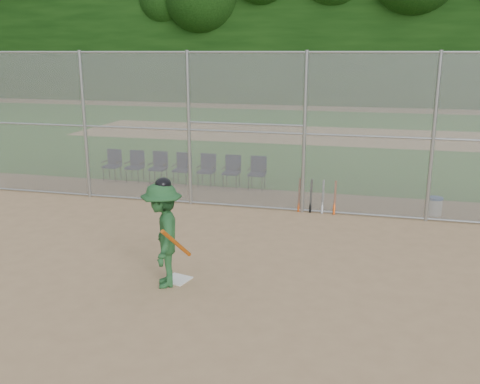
% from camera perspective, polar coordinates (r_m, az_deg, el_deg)
% --- Properties ---
extents(ground, '(100.00, 100.00, 0.00)m').
position_cam_1_polar(ground, '(9.35, -3.83, -10.36)').
color(ground, '#A5825B').
rests_on(ground, ground).
extents(grass_strip, '(100.00, 100.00, 0.00)m').
position_cam_1_polar(grass_strip, '(26.47, 8.33, 6.02)').
color(grass_strip, '#26631D').
rests_on(grass_strip, ground).
extents(dirt_patch_far, '(24.00, 24.00, 0.00)m').
position_cam_1_polar(dirt_patch_far, '(26.47, 8.33, 6.02)').
color(dirt_patch_far, tan).
rests_on(dirt_patch_far, ground).
extents(backstop_fence, '(16.09, 0.09, 4.00)m').
position_cam_1_polar(backstop_fence, '(13.44, 2.64, 6.64)').
color(backstop_fence, gray).
rests_on(backstop_fence, ground).
extents(treeline, '(81.00, 60.00, 11.00)m').
position_cam_1_polar(treeline, '(28.20, 9.22, 17.71)').
color(treeline, black).
rests_on(treeline, ground).
extents(home_plate, '(0.51, 0.51, 0.02)m').
position_cam_1_polar(home_plate, '(9.77, -6.72, -9.24)').
color(home_plate, white).
rests_on(home_plate, ground).
extents(batter_at_plate, '(1.10, 1.40, 1.93)m').
position_cam_1_polar(batter_at_plate, '(9.26, -8.24, -4.49)').
color(batter_at_plate, '#215228').
rests_on(batter_at_plate, ground).
extents(water_cooler, '(0.36, 0.36, 0.46)m').
position_cam_1_polar(water_cooler, '(14.19, 20.08, -1.41)').
color(water_cooler, white).
rests_on(water_cooler, ground).
extents(spare_bats, '(0.96, 0.32, 0.84)m').
position_cam_1_polar(spare_bats, '(13.65, 8.21, -0.45)').
color(spare_bats, '#D84C14').
rests_on(spare_bats, ground).
extents(chair_0, '(0.54, 0.52, 0.96)m').
position_cam_1_polar(chair_0, '(17.37, -13.53, 2.78)').
color(chair_0, '#0F1838').
rests_on(chair_0, ground).
extents(chair_1, '(0.54, 0.52, 0.96)m').
position_cam_1_polar(chair_1, '(17.02, -11.19, 2.67)').
color(chair_1, '#0F1838').
rests_on(chair_1, ground).
extents(chair_2, '(0.54, 0.52, 0.96)m').
position_cam_1_polar(chair_2, '(16.70, -8.75, 2.55)').
color(chair_2, '#0F1838').
rests_on(chair_2, ground).
extents(chair_3, '(0.54, 0.52, 0.96)m').
position_cam_1_polar(chair_3, '(16.42, -6.23, 2.43)').
color(chair_3, '#0F1838').
rests_on(chair_3, ground).
extents(chair_4, '(0.54, 0.52, 0.96)m').
position_cam_1_polar(chair_4, '(16.16, -3.62, 2.29)').
color(chair_4, '#0F1838').
rests_on(chair_4, ground).
extents(chair_5, '(0.54, 0.52, 0.96)m').
position_cam_1_polar(chair_5, '(15.95, -0.94, 2.14)').
color(chair_5, '#0F1838').
rests_on(chair_5, ground).
extents(chair_6, '(0.54, 0.52, 0.96)m').
position_cam_1_polar(chair_6, '(15.76, 1.81, 1.99)').
color(chair_6, '#0F1838').
rests_on(chair_6, ground).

